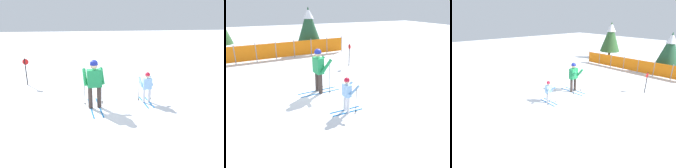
# 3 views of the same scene
# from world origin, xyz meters

# --- Properties ---
(ground_plane) EXTENTS (60.00, 60.00, 0.00)m
(ground_plane) POSITION_xyz_m (0.00, 0.00, 0.00)
(ground_plane) COLOR white
(skier_adult) EXTENTS (1.74, 0.81, 1.81)m
(skier_adult) POSITION_xyz_m (-0.05, -0.13, 1.08)
(skier_adult) COLOR #1966B2
(skier_adult) RESTS_ON ground_plane
(skier_child) EXTENTS (1.16, 0.57, 1.22)m
(skier_child) POSITION_xyz_m (0.22, -2.14, 0.72)
(skier_child) COLOR #1966B2
(skier_child) RESTS_ON ground_plane
(safety_fence) EXTENTS (8.64, 0.85, 1.16)m
(safety_fence) POSITION_xyz_m (-0.12, 6.40, 0.58)
(safety_fence) COLOR gray
(safety_fence) RESTS_ON ground_plane
(conifer_near) EXTENTS (1.75, 1.75, 3.24)m
(conifer_near) POSITION_xyz_m (2.03, 7.98, 2.01)
(conifer_near) COLOR #4C3823
(conifer_near) RESTS_ON ground_plane
(trail_marker) EXTENTS (0.05, 0.28, 1.29)m
(trail_marker) POSITION_xyz_m (2.88, 2.97, 0.81)
(trail_marker) COLOR black
(trail_marker) RESTS_ON ground_plane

